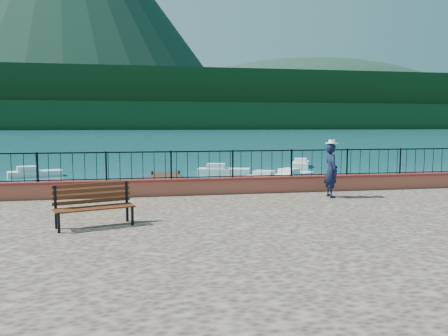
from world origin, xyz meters
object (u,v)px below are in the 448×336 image
object	(u,v)px
boat_4	(224,169)
boat_5	(301,162)
boat_2	(293,173)
boat_3	(35,171)
park_bench	(94,214)
boat_0	(46,189)
boat_1	(271,177)
person	(331,170)

from	to	relation	value
boat_4	boat_5	bearing A→B (deg)	44.60
boat_2	boat_4	world-z (taller)	same
boat_3	boat_4	xyz separation A→B (m)	(13.32, -0.77, 0.00)
park_bench	boat_4	bearing A→B (deg)	54.00
boat_0	boat_5	xyz separation A→B (m)	(18.32, 12.64, 0.00)
boat_3	boat_1	bearing A→B (deg)	-40.38
boat_3	boat_5	size ratio (longest dim) A/B	1.07
boat_2	boat_5	world-z (taller)	same
boat_0	boat_3	xyz separation A→B (m)	(-2.60, 9.12, 0.00)
boat_1	boat_4	bearing A→B (deg)	145.30
boat_1	boat_3	size ratio (longest dim) A/B	0.95
boat_3	boat_0	bearing A→B (deg)	-92.07
boat_1	boat_4	size ratio (longest dim) A/B	0.88
boat_1	boat_5	bearing A→B (deg)	95.84
boat_4	boat_2	bearing A→B (deg)	-29.09
boat_3	boat_5	xyz separation A→B (m)	(20.92, 3.52, 0.00)
boat_3	boat_4	world-z (taller)	same
boat_1	boat_2	xyz separation A→B (m)	(2.00, 1.65, 0.00)
person	boat_2	world-z (taller)	person
boat_0	boat_3	size ratio (longest dim) A/B	1.24
person	boat_5	size ratio (longest dim) A/B	0.56
person	boat_3	distance (m)	23.11
park_bench	boat_3	size ratio (longest dim) A/B	0.56
boat_4	boat_1	bearing A→B (deg)	-55.02
person	boat_3	xyz separation A→B (m)	(-13.77, 18.48, -1.72)
boat_1	person	bearing A→B (deg)	-61.80
boat_0	boat_4	distance (m)	13.59
boat_5	boat_2	bearing A→B (deg)	179.21
boat_3	boat_4	distance (m)	13.34
person	boat_5	bearing A→B (deg)	-17.10
boat_0	person	bearing A→B (deg)	-57.53
park_bench	boat_2	bearing A→B (deg)	39.47
park_bench	boat_4	world-z (taller)	park_bench
person	boat_2	size ratio (longest dim) A/B	0.56
boat_2	boat_0	bearing A→B (deg)	159.06
park_bench	boat_3	world-z (taller)	park_bench
boat_4	boat_5	xyz separation A→B (m)	(7.60, 4.29, 0.00)
boat_1	boat_5	world-z (taller)	same
boat_0	boat_5	world-z (taller)	same
boat_0	boat_2	world-z (taller)	same
boat_1	boat_2	bearing A→B (deg)	75.02
boat_1	boat_5	xyz separation A→B (m)	(5.59, 9.84, 0.00)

